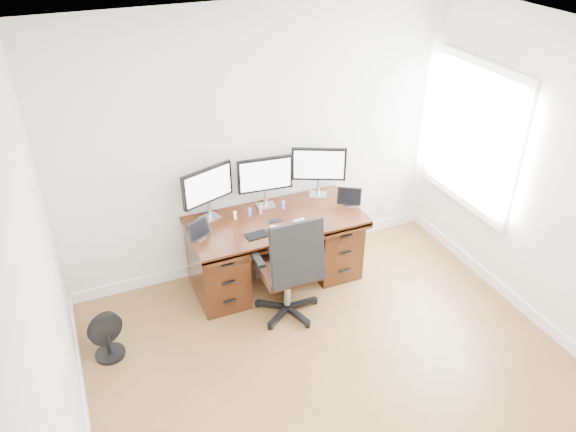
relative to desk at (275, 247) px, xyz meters
name	(u,v)px	position (x,y,z in m)	size (l,w,h in m)	color
ground	(363,411)	(0.00, -1.83, -0.40)	(4.50, 4.50, 0.00)	brown
back_wall	(258,144)	(0.00, 0.42, 0.95)	(4.00, 0.10, 2.70)	white
desk	(275,247)	(0.00, 0.00, 0.00)	(1.70, 0.80, 0.75)	#3B1A0B
office_chair	(289,284)	(-0.09, -0.56, -0.04)	(0.64, 0.60, 1.11)	black
floor_fan	(107,337)	(-1.73, -0.44, -0.19)	(0.30, 0.26, 0.44)	black
monitor_left	(208,187)	(-0.58, 0.24, 0.68)	(0.53, 0.22, 0.53)	silver
monitor_center	(265,176)	(0.00, 0.24, 0.68)	(0.55, 0.16, 0.53)	silver
monitor_right	(319,166)	(0.58, 0.24, 0.68)	(0.51, 0.27, 0.53)	silver
tablet_left	(199,231)	(-0.77, -0.08, 0.43)	(0.24, 0.17, 0.19)	silver
tablet_right	(350,198)	(0.78, -0.08, 0.43)	(0.24, 0.18, 0.19)	silver
keyboard	(285,229)	(0.00, -0.25, 0.36)	(0.27, 0.11, 0.01)	silver
trackpad	(301,222)	(0.19, -0.19, 0.35)	(0.12, 0.12, 0.01)	#BBBDC2
drawing_tablet	(257,235)	(-0.27, -0.24, 0.35)	(0.21, 0.13, 0.01)	black
phone	(275,221)	(-0.02, -0.07, 0.35)	(0.13, 0.06, 0.01)	black
figurine_yellow	(235,215)	(-0.36, 0.12, 0.40)	(0.04, 0.04, 0.09)	#E7E37F
figurine_blue	(250,211)	(-0.21, 0.12, 0.40)	(0.04, 0.04, 0.09)	#4F71E9
figurine_pink	(261,209)	(-0.10, 0.12, 0.40)	(0.04, 0.04, 0.09)	pink
figurine_purple	(283,204)	(0.14, 0.12, 0.40)	(0.04, 0.04, 0.09)	#8B5ECE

